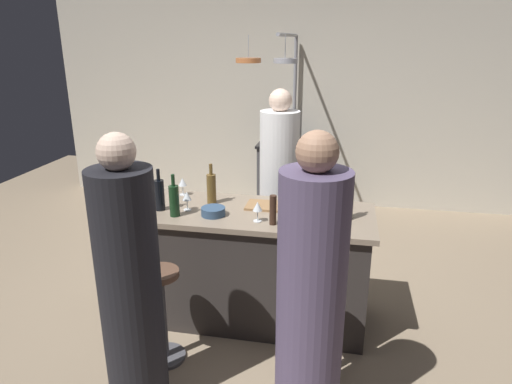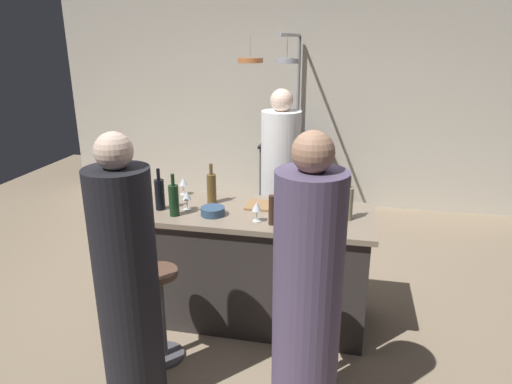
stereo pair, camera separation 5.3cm
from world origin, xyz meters
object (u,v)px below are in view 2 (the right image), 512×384
at_px(wine_bottle_dark, 160,194).
at_px(wine_bottle_white, 348,203).
at_px(stove_range, 293,176).
at_px(wine_glass_by_chef, 183,182).
at_px(wine_bottle_red, 174,200).
at_px(cutting_board, 267,206).
at_px(wine_bottle_amber, 212,188).
at_px(pepper_mill, 272,210).
at_px(guest_right, 307,304).
at_px(bar_stool_right, 317,330).
at_px(bar_stool_left, 161,310).
at_px(guest_left, 128,288).
at_px(mixing_bowl_blue, 213,211).
at_px(chef, 280,188).
at_px(wine_glass_near_right_guest, 187,196).
at_px(mixing_bowl_ceramic, 308,210).
at_px(wine_glass_near_left_guest, 257,207).

height_order(wine_bottle_dark, wine_bottle_white, wine_bottle_white).
bearing_deg(stove_range, wine_glass_by_chef, -105.95).
distance_m(wine_bottle_red, wine_bottle_white, 1.24).
xyz_separation_m(cutting_board, wine_bottle_amber, (-0.44, -0.00, 0.11)).
bearing_deg(pepper_mill, wine_bottle_dark, 172.40).
bearing_deg(pepper_mill, wine_bottle_amber, 148.46).
bearing_deg(wine_bottle_red, guest_right, -37.28).
xyz_separation_m(bar_stool_right, wine_bottle_white, (0.14, 0.60, 0.65)).
relative_size(guest_right, pepper_mill, 8.17).
bearing_deg(wine_bottle_white, bar_stool_left, -153.21).
relative_size(bar_stool_left, wine_glass_by_chef, 4.66).
distance_m(guest_left, mixing_bowl_blue, 0.92).
xyz_separation_m(chef, wine_glass_near_right_guest, (-0.55, -0.98, 0.21)).
bearing_deg(chef, wine_bottle_dark, -126.46).
relative_size(wine_bottle_amber, wine_glass_by_chef, 2.17).
distance_m(wine_bottle_red, mixing_bowl_ceramic, 0.97).
bearing_deg(stove_range, mixing_bowl_ceramic, -80.33).
bearing_deg(guest_right, wine_bottle_white, 79.57).
height_order(wine_bottle_amber, wine_glass_near_left_guest, wine_bottle_amber).
xyz_separation_m(wine_bottle_dark, wine_glass_near_right_guest, (0.20, 0.03, -0.02)).
bearing_deg(wine_bottle_red, bar_stool_left, -85.40).
relative_size(stove_range, bar_stool_left, 1.31).
height_order(stove_range, wine_bottle_amber, wine_bottle_amber).
xyz_separation_m(cutting_board, mixing_bowl_ceramic, (0.32, -0.09, 0.03)).
relative_size(wine_bottle_dark, wine_glass_by_chef, 2.16).
bearing_deg(chef, bar_stool_left, -110.27).
xyz_separation_m(bar_stool_right, pepper_mill, (-0.37, 0.40, 0.63)).
height_order(bar_stool_left, wine_bottle_dark, wine_bottle_dark).
relative_size(bar_stool_left, guest_left, 0.41).
bearing_deg(wine_bottle_dark, wine_glass_by_chef, 81.94).
bearing_deg(wine_bottle_amber, cutting_board, 0.21).
bearing_deg(mixing_bowl_blue, bar_stool_left, -115.92).
distance_m(bar_stool_left, wine_bottle_amber, 0.99).
distance_m(chef, guest_right, 1.95).
height_order(guest_right, wine_bottle_amber, guest_right).
height_order(wine_bottle_red, wine_glass_near_left_guest, wine_bottle_red).
bearing_deg(bar_stool_left, wine_bottle_dark, 109.58).
height_order(chef, guest_left, chef).
distance_m(wine_glass_near_left_guest, mixing_bowl_ceramic, 0.40).
bearing_deg(bar_stool_left, wine_glass_near_left_guest, 37.07).
bearing_deg(bar_stool_left, pepper_mill, 30.34).
relative_size(wine_glass_near_left_guest, wine_glass_by_chef, 1.00).
height_order(cutting_board, wine_glass_by_chef, wine_glass_by_chef).
xyz_separation_m(stove_range, pepper_mill, (0.19, -2.67, 0.56)).
xyz_separation_m(guest_right, wine_glass_near_left_guest, (-0.44, 0.80, 0.21)).
xyz_separation_m(chef, cutting_board, (0.03, -0.80, 0.12)).
height_order(bar_stool_left, wine_bottle_red, wine_bottle_red).
relative_size(bar_stool_right, wine_glass_near_left_guest, 4.66).
xyz_separation_m(wine_bottle_white, mixing_bowl_blue, (-0.95, -0.12, -0.10)).
height_order(bar_stool_left, mixing_bowl_blue, mixing_bowl_blue).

